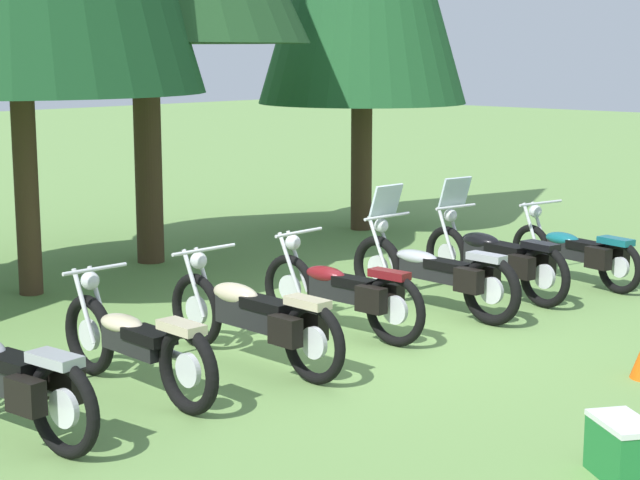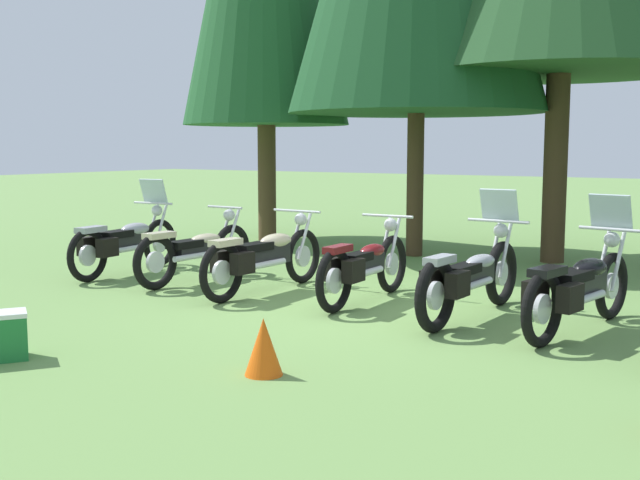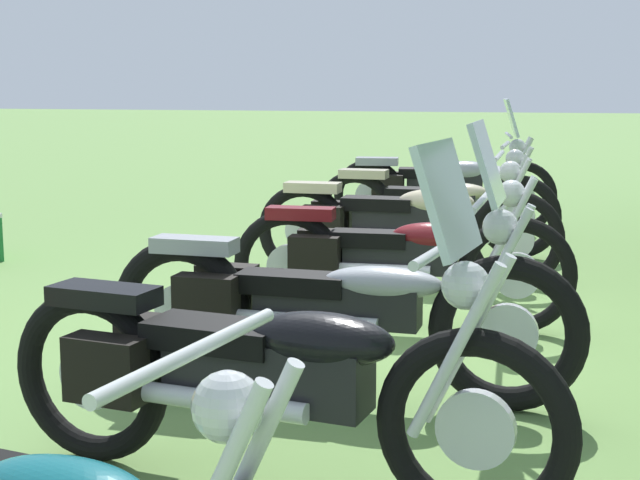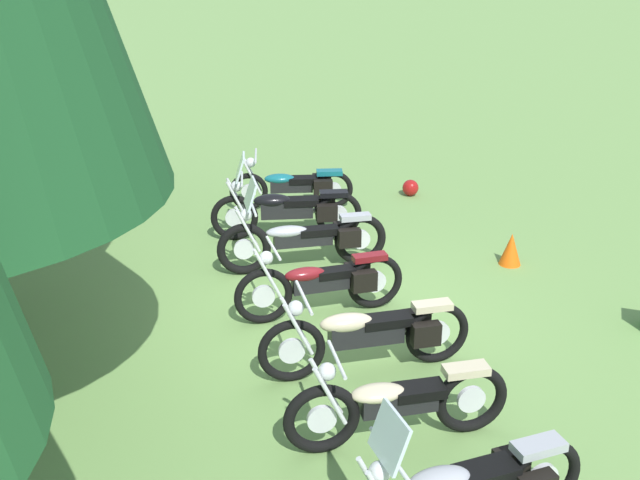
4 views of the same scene
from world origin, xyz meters
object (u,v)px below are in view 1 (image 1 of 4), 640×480
motorcycle_6 (577,251)px  motorcycle_5 (495,256)px  motorcycle_3 (343,292)px  motorcycle_2 (255,316)px  motorcycle_4 (434,271)px  motorcycle_0 (0,373)px  picnic_cooler (622,449)px  motorcycle_1 (135,343)px

motorcycle_6 → motorcycle_5: bearing=83.9°
motorcycle_3 → motorcycle_6: (3.83, -0.57, -0.03)m
motorcycle_3 → motorcycle_2: bearing=94.7°
motorcycle_5 → motorcycle_4: bearing=98.5°
motorcycle_0 → motorcycle_4: bearing=-95.9°
motorcycle_2 → picnic_cooler: 3.83m
motorcycle_5 → motorcycle_6: 1.31m
picnic_cooler → motorcycle_4: bearing=52.5°
motorcycle_3 → motorcycle_6: size_ratio=1.05×
motorcycle_2 → motorcycle_6: bearing=-92.4°
motorcycle_2 → picnic_cooler: motorcycle_2 is taller
motorcycle_0 → motorcycle_2: bearing=-97.1°
motorcycle_0 → motorcycle_5: (6.58, -0.13, -0.01)m
motorcycle_1 → motorcycle_4: bearing=-88.9°
motorcycle_1 → motorcycle_4: 4.08m
motorcycle_1 → motorcycle_3: same height
picnic_cooler → motorcycle_2: bearing=88.0°
motorcycle_6 → motorcycle_0: bearing=98.0°
motorcycle_4 → motorcycle_5: 1.17m
motorcycle_1 → motorcycle_3: (2.67, -0.03, 0.01)m
motorcycle_2 → motorcycle_3: bearing=-82.3°
motorcycle_6 → motorcycle_4: bearing=91.5°
motorcycle_3 → motorcycle_5: size_ratio=0.94×
motorcycle_2 → motorcycle_3: 1.41m
motorcycle_2 → motorcycle_5: bearing=-88.1°
motorcycle_3 → motorcycle_5: bearing=-94.3°
motorcycle_1 → motorcycle_2: motorcycle_2 is taller
motorcycle_1 → motorcycle_4: (4.07, -0.15, 0.02)m
motorcycle_1 → motorcycle_2: 1.28m
motorcycle_0 → picnic_cooler: 4.63m
motorcycle_2 → picnic_cooler: size_ratio=3.88×
motorcycle_0 → motorcycle_6: motorcycle_0 is taller
motorcycle_0 → motorcycle_2: 2.60m
motorcycle_1 → motorcycle_2: (1.27, -0.16, 0.03)m
motorcycle_4 → picnic_cooler: 4.83m
motorcycle_1 → motorcycle_4: motorcycle_4 is taller
picnic_cooler → motorcycle_6: bearing=32.2°
motorcycle_3 → motorcycle_6: 3.87m
motorcycle_0 → motorcycle_6: 7.85m
motorcycle_6 → motorcycle_2: bearing=97.1°
motorcycle_0 → motorcycle_1: 1.33m
motorcycle_5 → picnic_cooler: size_ratio=3.75×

